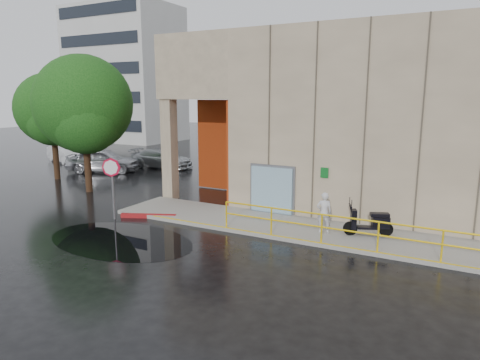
% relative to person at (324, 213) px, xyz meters
% --- Properties ---
extents(ground, '(120.00, 120.00, 0.00)m').
position_rel_person_xyz_m(ground, '(-3.06, -4.20, -0.92)').
color(ground, black).
rests_on(ground, ground).
extents(sidewalk, '(20.00, 3.00, 0.15)m').
position_rel_person_xyz_m(sidewalk, '(0.94, 0.30, -0.85)').
color(sidewalk, gray).
rests_on(sidewalk, ground).
extents(building, '(20.00, 10.17, 8.00)m').
position_rel_person_xyz_m(building, '(2.04, 6.78, 3.28)').
color(building, gray).
rests_on(building, ground).
extents(guardrail, '(9.56, 0.06, 1.03)m').
position_rel_person_xyz_m(guardrail, '(1.19, -1.05, -0.24)').
color(guardrail, yellow).
rests_on(guardrail, sidewalk).
extents(distant_building, '(12.00, 8.08, 15.00)m').
position_rel_person_xyz_m(distant_building, '(-31.06, 23.77, 6.58)').
color(distant_building, '#B8B8B3').
rests_on(distant_building, ground).
extents(person, '(0.66, 0.54, 1.55)m').
position_rel_person_xyz_m(person, '(0.00, 0.00, 0.00)').
color(person, silver).
rests_on(person, sidewalk).
extents(scooter, '(1.82, 1.20, 1.38)m').
position_rel_person_xyz_m(scooter, '(1.55, 0.45, 0.02)').
color(scooter, black).
rests_on(scooter, sidewalk).
extents(stop_sign, '(0.75, 0.34, 2.64)m').
position_rel_person_xyz_m(stop_sign, '(-8.56, -1.94, 0.99)').
color(stop_sign, slate).
rests_on(stop_sign, ground).
extents(red_curb, '(2.28, 1.11, 0.18)m').
position_rel_person_xyz_m(red_curb, '(-7.39, -1.10, -0.83)').
color(red_curb, maroon).
rests_on(red_curb, ground).
extents(puddle, '(6.16, 3.97, 0.01)m').
position_rel_person_xyz_m(puddle, '(-6.43, -3.84, -0.92)').
color(puddle, black).
rests_on(puddle, ground).
extents(car_a, '(5.22, 3.81, 1.65)m').
position_rel_person_xyz_m(car_a, '(-17.52, 6.35, -0.10)').
color(car_a, silver).
rests_on(car_a, ground).
extents(car_b, '(4.71, 2.99, 1.47)m').
position_rel_person_xyz_m(car_b, '(-23.36, 8.22, -0.19)').
color(car_b, silver).
rests_on(car_b, ground).
extents(car_c, '(4.86, 2.45, 1.36)m').
position_rel_person_xyz_m(car_c, '(-15.06, 9.61, -0.25)').
color(car_c, '#AAAEB1').
rests_on(car_c, ground).
extents(tree_near, '(5.13, 5.13, 7.31)m').
position_rel_person_xyz_m(tree_near, '(-13.49, 1.32, 3.62)').
color(tree_near, black).
rests_on(tree_near, ground).
extents(tree_far, '(4.37, 4.37, 6.57)m').
position_rel_person_xyz_m(tree_far, '(-18.10, 3.01, 3.28)').
color(tree_far, black).
rests_on(tree_far, ground).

